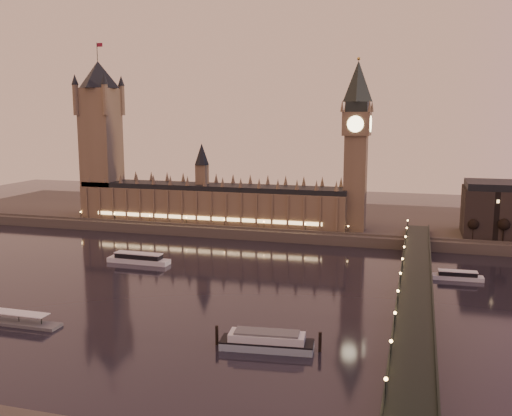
% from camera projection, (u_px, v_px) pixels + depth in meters
% --- Properties ---
extents(ground, '(700.00, 700.00, 0.00)m').
position_uv_depth(ground, '(200.00, 289.00, 253.21)').
color(ground, black).
rests_on(ground, ground).
extents(far_embankment, '(560.00, 130.00, 6.00)m').
position_uv_depth(far_embankment, '(327.00, 220.00, 400.96)').
color(far_embankment, '#423D35').
rests_on(far_embankment, ground).
extents(palace_of_westminster, '(180.00, 26.62, 52.00)m').
position_uv_depth(palace_of_westminster, '(211.00, 199.00, 375.40)').
color(palace_of_westminster, brown).
rests_on(palace_of_westminster, ground).
extents(victoria_tower, '(31.68, 31.68, 118.00)m').
position_uv_depth(victoria_tower, '(101.00, 130.00, 390.14)').
color(victoria_tower, brown).
rests_on(victoria_tower, ground).
extents(big_ben, '(17.68, 17.68, 104.00)m').
position_uv_depth(big_ben, '(357.00, 136.00, 342.81)').
color(big_ben, brown).
rests_on(big_ben, ground).
extents(westminster_bridge, '(13.20, 260.00, 15.30)m').
position_uv_depth(westminster_bridge, '(414.00, 294.00, 227.25)').
color(westminster_bridge, black).
rests_on(westminster_bridge, ground).
extents(bare_tree_0, '(6.23, 6.23, 12.67)m').
position_uv_depth(bare_tree_0, '(473.00, 224.00, 320.74)').
color(bare_tree_0, black).
rests_on(bare_tree_0, ground).
extents(bare_tree_1, '(6.23, 6.23, 12.67)m').
position_uv_depth(bare_tree_1, '(504.00, 226.00, 316.36)').
color(bare_tree_1, black).
rests_on(bare_tree_1, ground).
extents(cruise_boat_a, '(33.77, 7.88, 5.38)m').
position_uv_depth(cruise_boat_a, '(139.00, 259.00, 296.54)').
color(cruise_boat_a, silver).
rests_on(cruise_boat_a, ground).
extents(cruise_boat_b, '(23.41, 6.98, 4.27)m').
position_uv_depth(cruise_boat_b, '(458.00, 276.00, 266.71)').
color(cruise_boat_b, silver).
rests_on(cruise_boat_b, ground).
extents(moored_barge, '(35.33, 12.03, 6.52)m').
position_uv_depth(moored_barge, '(267.00, 341.00, 187.38)').
color(moored_barge, '#8FA7B6').
rests_on(moored_barge, ground).
extents(pontoon_pier, '(40.60, 6.77, 10.83)m').
position_uv_depth(pontoon_pier, '(10.00, 320.00, 210.85)').
color(pontoon_pier, '#595B5E').
rests_on(pontoon_pier, ground).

